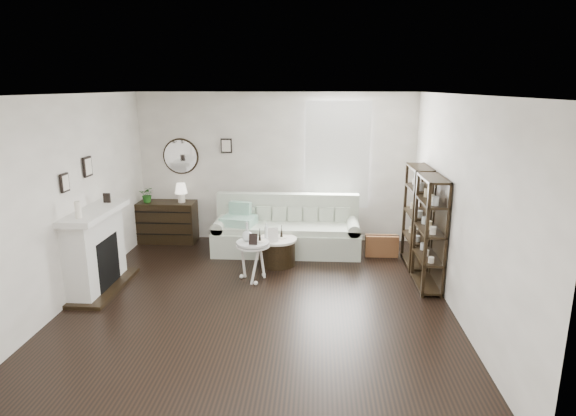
# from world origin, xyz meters

# --- Properties ---
(room) EXTENTS (5.50, 5.50, 5.50)m
(room) POSITION_xyz_m (0.73, 2.70, 1.60)
(room) COLOR black
(room) RESTS_ON ground
(fireplace) EXTENTS (0.50, 1.40, 1.84)m
(fireplace) POSITION_xyz_m (-2.32, 0.30, 0.54)
(fireplace) COLOR white
(fireplace) RESTS_ON ground
(shelf_unit_far) EXTENTS (0.30, 0.80, 1.60)m
(shelf_unit_far) POSITION_xyz_m (2.33, 1.55, 0.80)
(shelf_unit_far) COLOR black
(shelf_unit_far) RESTS_ON ground
(shelf_unit_near) EXTENTS (0.30, 0.80, 1.60)m
(shelf_unit_near) POSITION_xyz_m (2.33, 0.65, 0.80)
(shelf_unit_near) COLOR black
(shelf_unit_near) RESTS_ON ground
(sofa) EXTENTS (2.49, 0.86, 0.97)m
(sofa) POSITION_xyz_m (0.23, 2.08, 0.32)
(sofa) COLOR beige
(sofa) RESTS_ON ground
(quilt) EXTENTS (0.63, 0.56, 0.14)m
(quilt) POSITION_xyz_m (-0.58, 1.95, 0.57)
(quilt) COLOR #2A9A70
(quilt) RESTS_ON sofa
(suitcase) EXTENTS (0.54, 0.18, 0.36)m
(suitcase) POSITION_xyz_m (1.85, 1.91, 0.18)
(suitcase) COLOR brown
(suitcase) RESTS_ON ground
(dresser) EXTENTS (1.12, 0.48, 0.75)m
(dresser) POSITION_xyz_m (-2.03, 2.47, 0.37)
(dresser) COLOR black
(dresser) RESTS_ON ground
(table_lamp) EXTENTS (0.25, 0.25, 0.35)m
(table_lamp) POSITION_xyz_m (-1.70, 2.47, 0.92)
(table_lamp) COLOR beige
(table_lamp) RESTS_ON dresser
(potted_plant) EXTENTS (0.28, 0.25, 0.29)m
(potted_plant) POSITION_xyz_m (-2.31, 2.42, 0.89)
(potted_plant) COLOR #205C1A
(potted_plant) RESTS_ON dresser
(drum_table) EXTENTS (0.64, 0.64, 0.44)m
(drum_table) POSITION_xyz_m (0.12, 1.40, 0.22)
(drum_table) COLOR black
(drum_table) RESTS_ON ground
(pedestal_table) EXTENTS (0.50, 0.50, 0.60)m
(pedestal_table) POSITION_xyz_m (-0.17, 0.73, 0.55)
(pedestal_table) COLOR white
(pedestal_table) RESTS_ON ground
(eiffel_drum) EXTENTS (0.12, 0.12, 0.18)m
(eiffel_drum) POSITION_xyz_m (0.19, 1.44, 0.53)
(eiffel_drum) COLOR black
(eiffel_drum) RESTS_ON drum_table
(bottle_drum) EXTENTS (0.06, 0.06, 0.26)m
(bottle_drum) POSITION_xyz_m (-0.04, 1.33, 0.57)
(bottle_drum) COLOR silver
(bottle_drum) RESTS_ON drum_table
(card_frame_drum) EXTENTS (0.17, 0.09, 0.22)m
(card_frame_drum) POSITION_xyz_m (0.08, 1.24, 0.55)
(card_frame_drum) COLOR white
(card_frame_drum) RESTS_ON drum_table
(eiffel_ped) EXTENTS (0.11, 0.11, 0.17)m
(eiffel_ped) POSITION_xyz_m (-0.07, 0.76, 0.68)
(eiffel_ped) COLOR black
(eiffel_ped) RESTS_ON pedestal_table
(flask_ped) EXTENTS (0.15, 0.15, 0.29)m
(flask_ped) POSITION_xyz_m (-0.26, 0.75, 0.74)
(flask_ped) COLOR silver
(flask_ped) RESTS_ON pedestal_table
(card_frame_ped) EXTENTS (0.12, 0.06, 0.16)m
(card_frame_ped) POSITION_xyz_m (-0.15, 0.60, 0.68)
(card_frame_ped) COLOR black
(card_frame_ped) RESTS_ON pedestal_table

